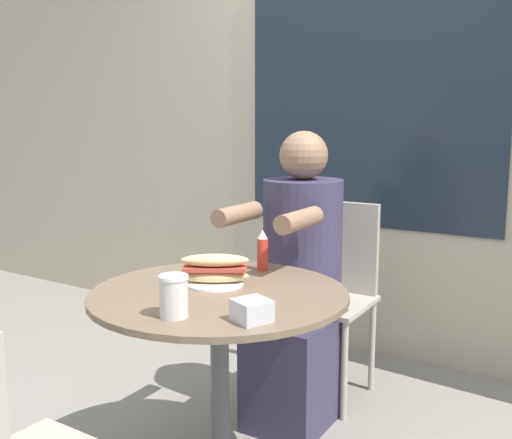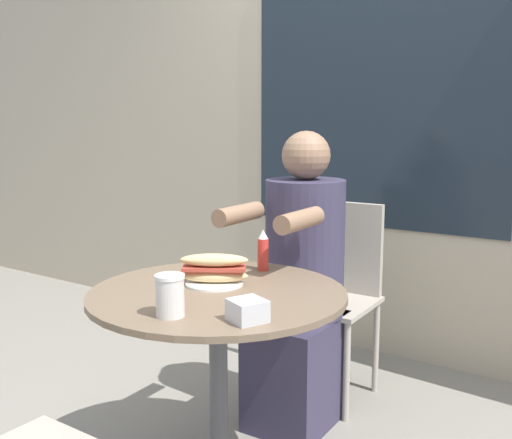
# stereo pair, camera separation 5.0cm
# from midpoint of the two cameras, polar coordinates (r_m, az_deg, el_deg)

# --- Properties ---
(storefront_wall) EXTENTS (8.00, 0.09, 2.80)m
(storefront_wall) POSITION_cam_midpoint_polar(r_m,az_deg,el_deg) (3.17, 12.42, 12.12)
(storefront_wall) COLOR #B7A88E
(storefront_wall) RESTS_ON ground_plane
(cafe_table) EXTENTS (0.82, 0.82, 0.70)m
(cafe_table) POSITION_cam_midpoint_polar(r_m,az_deg,el_deg) (1.97, -4.24, -11.84)
(cafe_table) COLOR brown
(cafe_table) RESTS_ON ground_plane
(diner_chair) EXTENTS (0.39, 0.39, 0.87)m
(diner_chair) POSITION_cam_midpoint_polar(r_m,az_deg,el_deg) (2.76, 6.91, -5.71)
(diner_chair) COLOR #ADA393
(diner_chair) RESTS_ON ground_plane
(seated_diner) EXTENTS (0.34, 0.58, 1.20)m
(seated_diner) POSITION_cam_midpoint_polar(r_m,az_deg,el_deg) (2.46, 3.46, -7.43)
(seated_diner) COLOR #38334C
(seated_diner) RESTS_ON ground_plane
(sandwich_on_plate) EXTENTS (0.23, 0.19, 0.10)m
(sandwich_on_plate) POSITION_cam_midpoint_polar(r_m,az_deg,el_deg) (1.98, -4.67, -4.89)
(sandwich_on_plate) COLOR white
(sandwich_on_plate) RESTS_ON cafe_table
(drink_cup) EXTENTS (0.08, 0.08, 0.12)m
(drink_cup) POSITION_cam_midpoint_polar(r_m,az_deg,el_deg) (1.67, -8.71, -7.23)
(drink_cup) COLOR silver
(drink_cup) RESTS_ON cafe_table
(napkin_box) EXTENTS (0.12, 0.12, 0.06)m
(napkin_box) POSITION_cam_midpoint_polar(r_m,az_deg,el_deg) (1.63, -1.30, -8.67)
(napkin_box) COLOR silver
(napkin_box) RESTS_ON cafe_table
(condiment_bottle) EXTENTS (0.04, 0.04, 0.15)m
(condiment_bottle) POSITION_cam_midpoint_polar(r_m,az_deg,el_deg) (2.15, -0.05, -2.98)
(condiment_bottle) COLOR red
(condiment_bottle) RESTS_ON cafe_table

